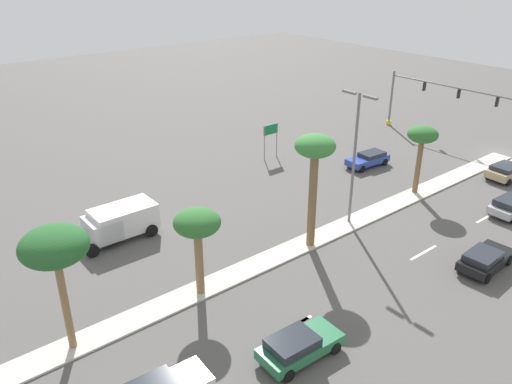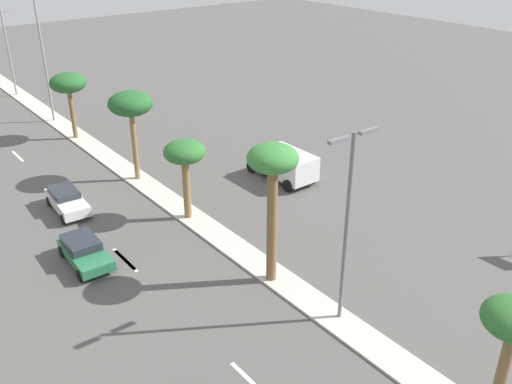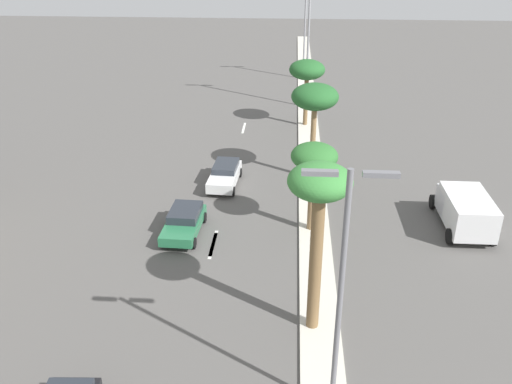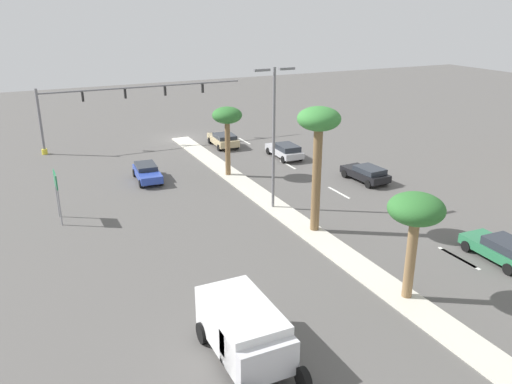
% 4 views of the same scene
% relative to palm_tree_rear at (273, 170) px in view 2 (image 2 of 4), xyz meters
% --- Properties ---
extents(ground_plane, '(160.00, 160.00, 0.00)m').
position_rel_palm_tree_rear_xyz_m(ground_plane, '(0.36, 11.63, -6.54)').
color(ground_plane, '#565451').
extents(median_curb, '(1.80, 98.29, 0.12)m').
position_rel_palm_tree_rear_xyz_m(median_curb, '(0.36, 22.55, -6.48)').
color(median_curb, beige).
rests_on(median_curb, ground).
extents(lane_stripe_rear, '(0.20, 2.80, 0.01)m').
position_rel_palm_tree_rear_xyz_m(lane_stripe_rear, '(-5.39, -5.21, -6.53)').
color(lane_stripe_rear, silver).
rests_on(lane_stripe_rear, ground).
extents(lane_stripe_inboard, '(0.20, 2.80, 0.01)m').
position_rel_palm_tree_rear_xyz_m(lane_stripe_inboard, '(-5.39, 6.59, -6.53)').
color(lane_stripe_inboard, silver).
rests_on(lane_stripe_inboard, ground).
extents(lane_stripe_right, '(0.20, 2.80, 0.01)m').
position_rel_palm_tree_rear_xyz_m(lane_stripe_right, '(-5.39, 6.83, -6.53)').
color(lane_stripe_right, silver).
rests_on(lane_stripe_right, ground).
extents(lane_stripe_mid, '(0.20, 2.80, 0.01)m').
position_rel_palm_tree_rear_xyz_m(lane_stripe_mid, '(-5.39, 17.14, -6.53)').
color(lane_stripe_mid, silver).
rests_on(lane_stripe_mid, ground).
extents(lane_stripe_leading, '(0.20, 2.80, 0.01)m').
position_rel_palm_tree_rear_xyz_m(lane_stripe_leading, '(-5.39, 26.55, -6.53)').
color(lane_stripe_leading, silver).
rests_on(lane_stripe_leading, ground).
extents(palm_tree_rear, '(2.59, 2.59, 7.77)m').
position_rel_palm_tree_rear_xyz_m(palm_tree_rear, '(0.00, 0.00, 0.00)').
color(palm_tree_rear, brown).
rests_on(palm_tree_rear, median_curb).
extents(palm_tree_trailing, '(2.63, 2.63, 5.29)m').
position_rel_palm_tree_rear_xyz_m(palm_tree_trailing, '(0.15, 8.74, -2.06)').
color(palm_tree_trailing, olive).
rests_on(palm_tree_trailing, median_curb).
extents(palm_tree_front, '(3.18, 3.18, 6.69)m').
position_rel_palm_tree_rear_xyz_m(palm_tree_front, '(0.35, 16.24, -0.73)').
color(palm_tree_front, olive).
rests_on(palm_tree_front, median_curb).
extents(palm_tree_inboard, '(3.10, 3.10, 5.80)m').
position_rel_palm_tree_rear_xyz_m(palm_tree_inboard, '(0.05, 27.60, -1.57)').
color(palm_tree_inboard, brown).
rests_on(palm_tree_inboard, median_curb).
extents(street_lamp_right, '(2.90, 0.24, 9.59)m').
position_rel_palm_tree_rear_xyz_m(street_lamp_right, '(0.59, -4.56, -0.78)').
color(street_lamp_right, slate).
rests_on(street_lamp_right, median_curb).
extents(street_lamp_mid, '(2.90, 0.24, 11.92)m').
position_rel_palm_tree_rear_xyz_m(street_lamp_mid, '(0.20, 33.45, 0.42)').
color(street_lamp_mid, gray).
rests_on(street_lamp_mid, median_curb).
extents(street_lamp_center, '(2.90, 0.24, 9.01)m').
position_rel_palm_tree_rear_xyz_m(street_lamp_center, '(0.06, 44.64, -1.08)').
color(street_lamp_center, gray).
rests_on(street_lamp_center, median_curb).
extents(sedan_green_near, '(2.16, 4.35, 1.36)m').
position_rel_palm_tree_rear_xyz_m(sedan_green_near, '(-7.23, 7.93, -5.80)').
color(sedan_green_near, '#287047').
rests_on(sedan_green_near, ground).
extents(sedan_white_right, '(2.09, 4.52, 1.40)m').
position_rel_palm_tree_rear_xyz_m(sedan_white_right, '(-5.66, 14.68, -5.78)').
color(sedan_white_right, silver).
rests_on(sedan_white_right, ground).
extents(box_truck, '(2.66, 5.52, 2.25)m').
position_rel_palm_tree_rear_xyz_m(box_truck, '(9.10, 9.58, -5.26)').
color(box_truck, silver).
rests_on(box_truck, ground).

